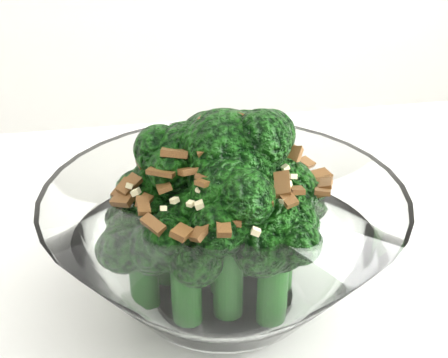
{
  "coord_description": "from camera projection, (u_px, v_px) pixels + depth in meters",
  "views": [
    {
      "loc": [
        0.08,
        -0.14,
        1.04
      ],
      "look_at": [
        0.11,
        0.22,
        0.84
      ],
      "focal_mm": 55.0,
      "sensor_mm": 36.0,
      "label": 1
    }
  ],
  "objects": [
    {
      "name": "broccoli_dish",
      "position": [
        223.0,
        235.0,
        0.43
      ],
      "size": [
        0.22,
        0.22,
        0.14
      ],
      "color": "white",
      "rests_on": "table"
    }
  ]
}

